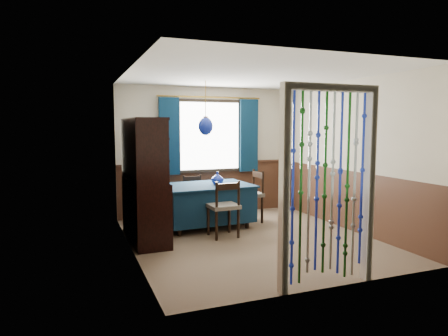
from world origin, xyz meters
name	(u,v)px	position (x,y,z in m)	size (l,w,h in m)	color
floor	(251,239)	(0.00, 0.00, 0.00)	(4.00, 4.00, 0.00)	brown
ceiling	(252,75)	(0.00, 0.00, 2.50)	(4.00, 4.00, 0.00)	silver
wall_back	(209,151)	(0.00, 2.00, 1.25)	(3.60, 3.60, 0.00)	beige
wall_front	(332,173)	(0.00, -2.00, 1.25)	(3.60, 3.60, 0.00)	beige
wall_left	(131,163)	(-1.80, 0.00, 1.25)	(4.00, 4.00, 0.00)	beige
wall_right	(349,156)	(1.80, 0.00, 1.25)	(4.00, 4.00, 0.00)	beige
wainscot_back	(209,189)	(0.00, 1.99, 0.50)	(3.60, 3.60, 0.00)	#45281A
wainscot_front	(330,242)	(0.00, -1.99, 0.50)	(3.60, 3.60, 0.00)	#45281A
wainscot_left	(134,217)	(-1.79, 0.00, 0.50)	(4.00, 4.00, 0.00)	#45281A
wainscot_right	(347,200)	(1.79, 0.00, 0.50)	(4.00, 4.00, 0.00)	#45281A
window	(210,136)	(0.00, 1.95, 1.55)	(1.32, 0.12, 1.42)	black
doorway	(328,191)	(0.00, -1.94, 1.05)	(1.16, 0.12, 2.18)	silver
dining_table	(206,202)	(-0.41, 0.98, 0.43)	(1.59, 1.15, 0.74)	#0A2137
chair_near	(224,207)	(-0.35, 0.27, 0.48)	(0.46, 0.45, 0.91)	black
chair_far	(194,196)	(-0.43, 1.62, 0.44)	(0.42, 0.40, 0.82)	black
chair_left	(153,206)	(-1.33, 0.94, 0.44)	(0.47, 0.48, 0.82)	black
chair_right	(250,195)	(0.47, 1.06, 0.50)	(0.45, 0.47, 0.94)	black
sideboard	(144,199)	(-1.53, 0.57, 0.64)	(0.52, 1.43, 1.86)	black
pendant_lamp	(206,126)	(-0.41, 0.98, 1.74)	(0.25, 0.25, 0.91)	olive
vase_table	(217,179)	(-0.21, 0.93, 0.84)	(0.19, 0.19, 0.20)	navy
bowl_shelf	(151,157)	(-1.47, 0.32, 1.30)	(0.20, 0.20, 0.05)	beige
vase_sideboard	(144,171)	(-1.47, 0.93, 1.03)	(0.19, 0.19, 0.20)	beige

